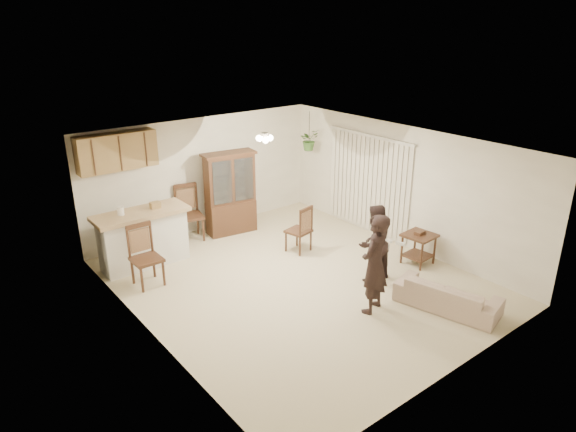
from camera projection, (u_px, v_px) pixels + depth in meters
floor at (297, 281)px, 9.27m from camera, size 6.50×6.50×0.00m
ceiling at (298, 146)px, 8.37m from camera, size 5.50×6.50×0.02m
wall_back at (203, 175)px, 11.20m from camera, size 5.50×0.02×2.50m
wall_front at (461, 291)px, 6.44m from camera, size 5.50×0.02×2.50m
wall_left at (147, 261)px, 7.23m from camera, size 0.02×6.50×2.50m
wall_right at (402, 187)px, 10.41m from camera, size 0.02×6.50×2.50m
breakfast_bar at (144, 241)px, 9.74m from camera, size 1.60×0.55×1.00m
bar_top at (141, 214)px, 9.54m from camera, size 1.75×0.70×0.08m
upper_cabinets at (117, 151)px, 9.66m from camera, size 1.50×0.34×0.70m
vertical_blinds at (368, 184)px, 11.10m from camera, size 0.06×2.30×2.10m
ceiling_fixture at (265, 138)px, 9.40m from camera, size 0.36×0.36×0.20m
hanging_plant at (309, 140)px, 11.69m from camera, size 0.43×0.37×0.48m
plant_cord at (309, 126)px, 11.57m from camera, size 0.01×0.01×0.65m
sofa at (448, 288)px, 8.30m from camera, size 1.18×2.00×0.73m
adult at (375, 260)px, 8.06m from camera, size 0.76×0.63×1.80m
child at (374, 245)px, 9.12m from camera, size 0.66×0.52×1.35m
china_hutch at (230, 194)px, 11.11m from camera, size 1.20×0.60×1.81m
side_table at (418, 248)px, 9.86m from camera, size 0.59×0.59×0.67m
chair_bar at (148, 269)px, 9.07m from camera, size 0.49×0.49×1.11m
chair_hutch_left at (190, 224)px, 10.94m from camera, size 0.63×0.63×1.19m
chair_hutch_right at (298, 238)px, 10.40m from camera, size 0.52×0.52×0.98m
controller_adult at (400, 244)px, 7.73m from camera, size 0.09×0.15×0.04m
controller_child at (389, 241)px, 8.81m from camera, size 0.04×0.12×0.04m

